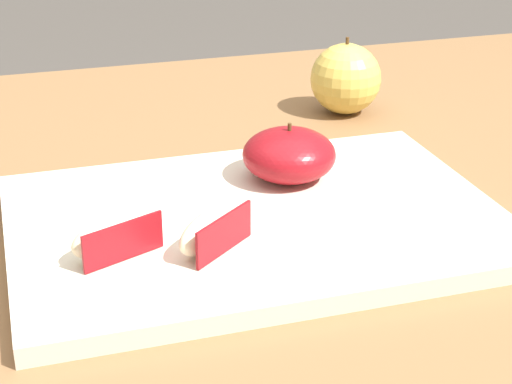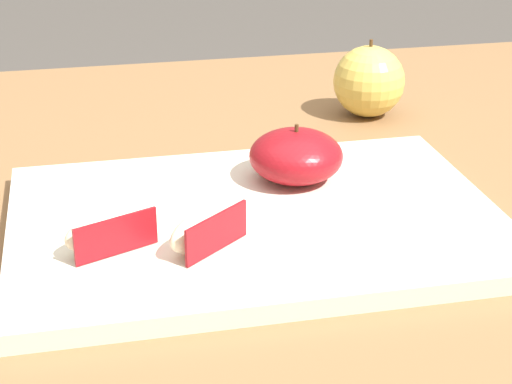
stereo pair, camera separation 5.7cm
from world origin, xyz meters
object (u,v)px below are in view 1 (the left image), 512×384
Objects in this scene: apple_half_skin_up at (290,156)px; apple_wedge_middle at (115,236)px; apple_wedge_right at (212,230)px; cutting_board at (256,222)px; whole_apple_golden at (346,79)px.

apple_half_skin_up is 0.20m from apple_wedge_middle.
apple_half_skin_up is 0.15m from apple_wedge_right.
apple_wedge_middle reaches higher than cutting_board.
cutting_board is at bearing 16.94° from apple_wedge_middle.
apple_half_skin_up reaches higher than cutting_board.
whole_apple_golden reaches higher than apple_wedge_right.
apple_half_skin_up is (0.05, 0.06, 0.03)m from cutting_board.
whole_apple_golden is at bearing 43.59° from apple_wedge_middle.
whole_apple_golden reaches higher than apple_wedge_middle.
apple_wedge_middle is at bearing -163.06° from cutting_board.
apple_wedge_right is (0.07, -0.01, 0.00)m from apple_wedge_middle.
cutting_board is 4.80× the size of apple_half_skin_up.
whole_apple_golden reaches higher than apple_half_skin_up.
apple_wedge_right is (-0.05, -0.05, 0.02)m from cutting_board.
apple_wedge_right reaches higher than cutting_board.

